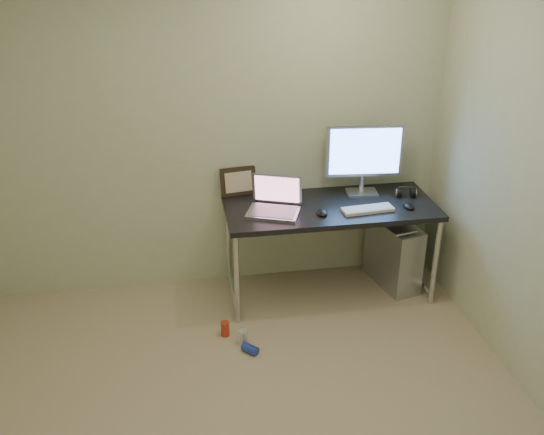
{
  "coord_description": "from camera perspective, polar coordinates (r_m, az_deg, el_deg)",
  "views": [
    {
      "loc": [
        -0.29,
        -2.58,
        2.6
      ],
      "look_at": [
        0.32,
        1.06,
        0.85
      ],
      "focal_mm": 40.0,
      "sensor_mm": 36.0,
      "label": 1
    }
  ],
  "objects": [
    {
      "name": "keyboard",
      "position": [
        4.47,
        8.99,
        0.76
      ],
      "size": [
        0.39,
        0.16,
        0.02
      ],
      "primitive_type": "cube",
      "rotation": [
        0.0,
        0.0,
        0.1
      ],
      "color": "silver",
      "rests_on": "desk"
    },
    {
      "name": "mouse_left",
      "position": [
        4.37,
        4.73,
        0.57
      ],
      "size": [
        0.08,
        0.13,
        0.04
      ],
      "primitive_type": "ellipsoid",
      "rotation": [
        0.0,
        0.0,
        -0.05
      ],
      "color": "black",
      "rests_on": "desk"
    },
    {
      "name": "tower_computer",
      "position": [
        4.93,
        11.33,
        -3.34
      ],
      "size": [
        0.34,
        0.55,
        0.57
      ],
      "rotation": [
        0.0,
        0.0,
        0.23
      ],
      "color": "#ABABB0",
      "rests_on": "ground"
    },
    {
      "name": "mouse_right",
      "position": [
        4.57,
        12.75,
        1.12
      ],
      "size": [
        0.08,
        0.12,
        0.04
      ],
      "primitive_type": "ellipsoid",
      "rotation": [
        0.0,
        0.0,
        0.1
      ],
      "color": "black",
      "rests_on": "desk"
    },
    {
      "name": "laptop",
      "position": [
        4.39,
        0.26,
        1.34
      ],
      "size": [
        0.45,
        0.41,
        0.25
      ],
      "rotation": [
        0.0,
        0.0,
        -0.37
      ],
      "color": "silver",
      "rests_on": "desk"
    },
    {
      "name": "cable_a",
      "position": [
        5.07,
        9.94,
        -0.72
      ],
      "size": [
        0.01,
        0.16,
        0.69
      ],
      "primitive_type": "cylinder",
      "rotation": [
        0.21,
        0.0,
        0.0
      ],
      "color": "black",
      "rests_on": "ground"
    },
    {
      "name": "headphones",
      "position": [
        4.77,
        12.48,
        2.27
      ],
      "size": [
        0.16,
        0.1,
        0.1
      ],
      "rotation": [
        0.0,
        0.0,
        -0.24
      ],
      "color": "black",
      "rests_on": "desk"
    },
    {
      "name": "monitor",
      "position": [
        4.65,
        8.67,
        5.93
      ],
      "size": [
        0.59,
        0.19,
        0.55
      ],
      "rotation": [
        0.0,
        0.0,
        -0.1
      ],
      "color": "silver",
      "rests_on": "desk"
    },
    {
      "name": "cable_b",
      "position": [
        5.09,
        10.95,
        -0.95
      ],
      "size": [
        0.02,
        0.11,
        0.71
      ],
      "primitive_type": "cylinder",
      "rotation": [
        0.14,
        0.0,
        0.09
      ],
      "color": "black",
      "rests_on": "ground"
    },
    {
      "name": "desk",
      "position": [
        4.56,
        5.47,
        0.26
      ],
      "size": [
        1.57,
        0.69,
        0.75
      ],
      "color": "black",
      "rests_on": "ground"
    },
    {
      "name": "floor",
      "position": [
        3.67,
        -2.3,
        -19.68
      ],
      "size": [
        3.5,
        3.5,
        0.0
      ],
      "primitive_type": "plane",
      "color": "tan",
      "rests_on": "ground"
    },
    {
      "name": "picture_frame",
      "position": [
        4.66,
        -3.18,
        3.43
      ],
      "size": [
        0.29,
        0.12,
        0.22
      ],
      "primitive_type": "cube",
      "rotation": [
        -0.21,
        0.0,
        0.17
      ],
      "color": "black",
      "rests_on": "desk"
    },
    {
      "name": "wall_back",
      "position": [
        4.54,
        -5.46,
        8.0
      ],
      "size": [
        3.5,
        0.02,
        2.5
      ],
      "primitive_type": "cube",
      "color": "beige",
      "rests_on": "ground"
    },
    {
      "name": "can_blue",
      "position": [
        4.21,
        -2.07,
        -12.25
      ],
      "size": [
        0.12,
        0.12,
        0.06
      ],
      "primitive_type": "cylinder",
      "rotation": [
        1.57,
        0.0,
        0.78
      ],
      "color": "#243AAC",
      "rests_on": "ground"
    },
    {
      "name": "webcam",
      "position": [
        4.65,
        -0.75,
        3.23
      ],
      "size": [
        0.05,
        0.04,
        0.13
      ],
      "rotation": [
        0.0,
        0.0,
        -0.18
      ],
      "color": "silver",
      "rests_on": "desk"
    },
    {
      "name": "can_white",
      "position": [
        4.27,
        -2.73,
        -11.18
      ],
      "size": [
        0.06,
        0.06,
        0.11
      ],
      "primitive_type": "cylinder",
      "rotation": [
        0.0,
        0.0,
        0.02
      ],
      "color": "silver",
      "rests_on": "ground"
    },
    {
      "name": "can_red",
      "position": [
        4.36,
        -4.44,
        -10.4
      ],
      "size": [
        0.08,
        0.08,
        0.11
      ],
      "primitive_type": "cylinder",
      "rotation": [
        0.0,
        0.0,
        -0.36
      ],
      "color": "red",
      "rests_on": "ground"
    }
  ]
}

